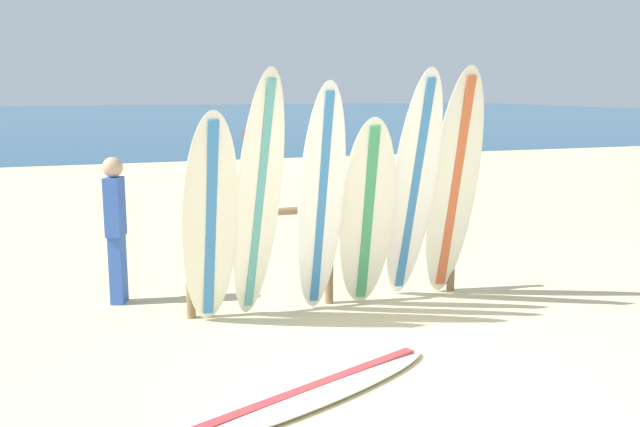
{
  "coord_description": "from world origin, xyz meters",
  "views": [
    {
      "loc": [
        -2.36,
        -4.23,
        2.28
      ],
      "look_at": [
        0.1,
        2.83,
        0.93
      ],
      "focal_mm": 38.96,
      "sensor_mm": 36.0,
      "label": 1
    }
  ],
  "objects": [
    {
      "name": "ground_plane",
      "position": [
        0.0,
        0.0,
        0.0
      ],
      "size": [
        120.0,
        120.0,
        0.0
      ],
      "primitive_type": "plane",
      "color": "beige"
    },
    {
      "name": "surfboard_rack",
      "position": [
        0.1,
        2.53,
        0.77
      ],
      "size": [
        3.06,
        0.09,
        1.19
      ],
      "color": "olive",
      "rests_on": "ground"
    },
    {
      "name": "beachgoer_standing",
      "position": [
        -2.03,
        3.29,
        0.87
      ],
      "size": [
        0.24,
        0.29,
        1.58
      ],
      "color": "#3359B2",
      "rests_on": "ground"
    },
    {
      "name": "surfboard_lying_on_sand",
      "position": [
        -0.89,
        0.4,
        0.03
      ],
      "size": [
        2.65,
        1.5,
        0.08
      ],
      "color": "silver",
      "rests_on": "ground"
    },
    {
      "name": "surfboard_leaning_center",
      "position": [
        0.39,
        2.2,
        1.01
      ],
      "size": [
        0.65,
        0.65,
        2.02
      ],
      "color": "silver",
      "rests_on": "ground"
    },
    {
      "name": "surfboard_leaning_center_left",
      "position": [
        -0.14,
        2.13,
        1.18
      ],
      "size": [
        0.51,
        0.74,
        2.37
      ],
      "color": "white",
      "rests_on": "ground"
    },
    {
      "name": "small_boat_offshore",
      "position": [
        5.32,
        26.14,
        0.26
      ],
      "size": [
        0.92,
        2.59,
        0.71
      ],
      "color": "#B22D28",
      "rests_on": "ocean_water"
    },
    {
      "name": "surfboard_leaning_right",
      "position": [
        1.43,
        2.27,
        1.26
      ],
      "size": [
        0.58,
        0.66,
        2.52
      ],
      "color": "white",
      "rests_on": "ground"
    },
    {
      "name": "surfboard_leaning_left",
      "position": [
        -0.77,
        2.13,
        1.24
      ],
      "size": [
        0.57,
        0.85,
        2.48
      ],
      "color": "white",
      "rests_on": "ground"
    },
    {
      "name": "ocean_water",
      "position": [
        0.0,
        58.0,
        0.0
      ],
      "size": [
        120.0,
        80.0,
        0.01
      ],
      "primitive_type": "cube",
      "color": "navy",
      "rests_on": "ground"
    },
    {
      "name": "surfboard_leaning_far_left",
      "position": [
        -1.23,
        2.15,
        1.05
      ],
      "size": [
        0.55,
        0.65,
        2.11
      ],
      "color": "silver",
      "rests_on": "ground"
    },
    {
      "name": "surfboard_leaning_center_right",
      "position": [
        0.92,
        2.22,
        1.25
      ],
      "size": [
        0.57,
        0.94,
        2.5
      ],
      "color": "white",
      "rests_on": "ground"
    }
  ]
}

